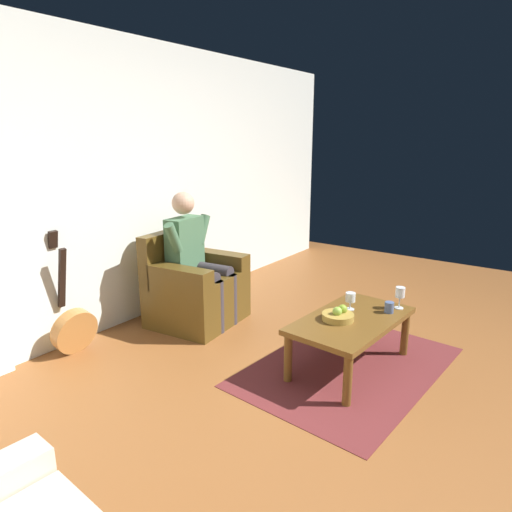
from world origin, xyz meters
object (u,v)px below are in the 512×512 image
object	(u,v)px
armchair	(194,289)
coffee_table	(351,325)
fruit_bowl	(338,315)
person_seated	(195,255)
candle_jar	(389,307)
guitar	(74,327)
wine_glass_far	(400,294)
wine_glass_near	(350,298)

from	to	relation	value
armchair	coffee_table	bearing A→B (deg)	84.36
fruit_bowl	person_seated	bearing A→B (deg)	-92.74
candle_jar	guitar	bearing A→B (deg)	-57.70
armchair	wine_glass_far	xyz separation A→B (m)	(-0.42, 1.80, 0.21)
wine_glass_near	wine_glass_far	bearing A→B (deg)	129.23
person_seated	fruit_bowl	xyz separation A→B (m)	(0.07, 1.48, -0.22)
coffee_table	guitar	size ratio (longest dim) A/B	1.07
person_seated	wine_glass_near	distance (m)	1.49
armchair	fruit_bowl	size ratio (longest dim) A/B	3.65
coffee_table	candle_jar	distance (m)	0.34
coffee_table	fruit_bowl	bearing A→B (deg)	-36.75
coffee_table	wine_glass_near	distance (m)	0.23
guitar	fruit_bowl	distance (m)	2.12
wine_glass_near	candle_jar	xyz separation A→B (m)	(-0.12, 0.27, -0.05)
wine_glass_far	coffee_table	bearing A→B (deg)	-29.07
wine_glass_far	guitar	bearing A→B (deg)	-55.64
wine_glass_near	coffee_table	bearing A→B (deg)	28.27
guitar	fruit_bowl	xyz separation A→B (m)	(-0.98, 1.86, 0.21)
candle_jar	wine_glass_near	bearing A→B (deg)	-66.72
coffee_table	person_seated	bearing A→B (deg)	-89.33
person_seated	wine_glass_far	distance (m)	1.83
person_seated	candle_jar	world-z (taller)	person_seated
wine_glass_far	fruit_bowl	bearing A→B (deg)	-30.57
guitar	wine_glass_far	xyz separation A→B (m)	(-1.47, 2.15, 0.30)
wine_glass_near	wine_glass_far	size ratio (longest dim) A/B	0.79
armchair	fruit_bowl	xyz separation A→B (m)	(0.07, 1.51, 0.12)
fruit_bowl	coffee_table	bearing A→B (deg)	143.25
person_seated	wine_glass_near	xyz separation A→B (m)	(-0.17, 1.47, -0.16)
armchair	candle_jar	xyz separation A→B (m)	(-0.29, 1.77, 0.13)
person_seated	coffee_table	world-z (taller)	person_seated
person_seated	guitar	size ratio (longest dim) A/B	1.22
wine_glass_far	fruit_bowl	world-z (taller)	wine_glass_far
wine_glass_far	candle_jar	distance (m)	0.16
coffee_table	fruit_bowl	world-z (taller)	fruit_bowl
fruit_bowl	candle_jar	bearing A→B (deg)	144.46
guitar	wine_glass_near	xyz separation A→B (m)	(-1.22, 1.85, 0.27)
guitar	wine_glass_far	bearing A→B (deg)	124.36
person_seated	coffee_table	bearing A→B (deg)	84.26
armchair	wine_glass_far	distance (m)	1.86
armchair	guitar	size ratio (longest dim) A/B	0.86
person_seated	guitar	bearing A→B (deg)	-26.27
wine_glass_near	wine_glass_far	xyz separation A→B (m)	(-0.25, 0.30, 0.03)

